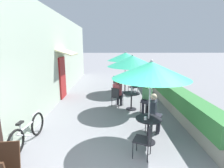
% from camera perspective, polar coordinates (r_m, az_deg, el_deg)
% --- Properties ---
extents(cafe_facade_wall, '(0.98, 13.87, 4.20)m').
position_cam_1_polar(cafe_facade_wall, '(9.82, -16.25, 8.58)').
color(cafe_facade_wall, '#B2C1AD').
rests_on(cafe_facade_wall, ground_plane).
extents(planter_hedge, '(0.60, 12.87, 1.01)m').
position_cam_1_polar(planter_hedge, '(10.09, 14.79, -0.16)').
color(planter_hedge, gray).
rests_on(planter_hedge, ground_plane).
extents(patio_table_near, '(0.71, 0.71, 0.73)m').
position_cam_1_polar(patio_table_near, '(5.08, 11.75, -13.23)').
color(patio_table_near, black).
rests_on(patio_table_near, ground_plane).
extents(patio_umbrella_near, '(2.03, 2.03, 2.33)m').
position_cam_1_polar(patio_umbrella_near, '(4.63, 12.61, 4.45)').
color(patio_umbrella_near, '#B7B7BC').
rests_on(patio_umbrella_near, ground_plane).
extents(cafe_chair_near_left, '(0.53, 0.53, 0.87)m').
position_cam_1_polar(cafe_chair_near_left, '(4.46, 10.88, -16.90)').
color(cafe_chair_near_left, '#232328').
rests_on(cafe_chair_near_left, ground_plane).
extents(cafe_chair_near_right, '(0.53, 0.53, 0.87)m').
position_cam_1_polar(cafe_chair_near_right, '(5.71, 12.43, -10.11)').
color(cafe_chair_near_right, '#232328').
rests_on(cafe_chair_near_right, ground_plane).
extents(seated_patron_near_right, '(0.50, 0.45, 1.25)m').
position_cam_1_polar(seated_patron_near_right, '(5.63, 13.64, -8.64)').
color(seated_patron_near_right, '#23232D').
rests_on(seated_patron_near_right, ground_plane).
extents(coffee_cup_near, '(0.07, 0.07, 0.09)m').
position_cam_1_polar(coffee_cup_near, '(4.86, 10.86, -10.93)').
color(coffee_cup_near, white).
rests_on(coffee_cup_near, patio_table_near).
extents(patio_table_mid, '(0.71, 0.71, 0.73)m').
position_cam_1_polar(patio_table_mid, '(7.45, 6.34, -4.58)').
color(patio_table_mid, black).
rests_on(patio_table_mid, ground_plane).
extents(patio_umbrella_mid, '(2.03, 2.03, 2.33)m').
position_cam_1_polar(patio_umbrella_mid, '(7.15, 6.64, 7.45)').
color(patio_umbrella_mid, '#B7B7BC').
rests_on(patio_umbrella_mid, ground_plane).
extents(cafe_chair_mid_left, '(0.56, 0.56, 0.87)m').
position_cam_1_polar(cafe_chair_mid_left, '(7.71, 1.48, -3.80)').
color(cafe_chair_mid_left, '#232328').
rests_on(cafe_chair_mid_left, ground_plane).
extents(seated_patron_mid_left, '(0.49, 0.51, 1.25)m').
position_cam_1_polar(seated_patron_mid_left, '(7.76, 1.93, -2.40)').
color(seated_patron_mid_left, '#23232D').
rests_on(seated_patron_mid_left, ground_plane).
extents(cafe_chair_mid_right, '(0.56, 0.56, 0.87)m').
position_cam_1_polar(cafe_chair_mid_right, '(7.24, 11.53, -5.15)').
color(cafe_chair_mid_right, '#232328').
rests_on(cafe_chair_mid_right, ground_plane).
extents(seated_patron_mid_right, '(0.49, 0.51, 1.25)m').
position_cam_1_polar(seated_patron_mid_right, '(7.09, 11.25, -4.08)').
color(seated_patron_mid_right, '#23232D').
rests_on(seated_patron_mid_right, ground_plane).
extents(coffee_cup_mid, '(0.07, 0.07, 0.09)m').
position_cam_1_polar(coffee_cup_mid, '(7.45, 7.52, -2.47)').
color(coffee_cup_mid, white).
rests_on(coffee_cup_mid, patio_table_mid).
extents(patio_table_far, '(0.71, 0.71, 0.73)m').
position_cam_1_polar(patio_table_far, '(10.09, 4.27, 0.03)').
color(patio_table_far, black).
rests_on(patio_table_far, ground_plane).
extents(patio_umbrella_far, '(2.03, 2.03, 2.33)m').
position_cam_1_polar(patio_umbrella_far, '(9.87, 4.42, 8.90)').
color(patio_umbrella_far, '#B7B7BC').
rests_on(patio_umbrella_far, ground_plane).
extents(cafe_chair_far_left, '(0.56, 0.56, 0.87)m').
position_cam_1_polar(cafe_chair_far_left, '(9.62, 7.25, -0.57)').
color(cafe_chair_far_left, '#232328').
rests_on(cafe_chair_far_left, ground_plane).
extents(cafe_chair_far_right, '(0.56, 0.56, 0.87)m').
position_cam_1_polar(cafe_chair_far_right, '(10.57, 1.56, 0.72)').
color(cafe_chair_far_right, '#232328').
rests_on(cafe_chair_far_right, ground_plane).
extents(coffee_cup_far, '(0.07, 0.07, 0.09)m').
position_cam_1_polar(coffee_cup_far, '(10.03, 3.78, 1.52)').
color(coffee_cup_far, white).
rests_on(coffee_cup_far, patio_table_far).
extents(bicycle_leaning, '(0.22, 1.78, 0.79)m').
position_cam_1_polar(bicycle_leaning, '(5.47, -25.81, -13.95)').
color(bicycle_leaning, black).
rests_on(bicycle_leaning, ground_plane).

